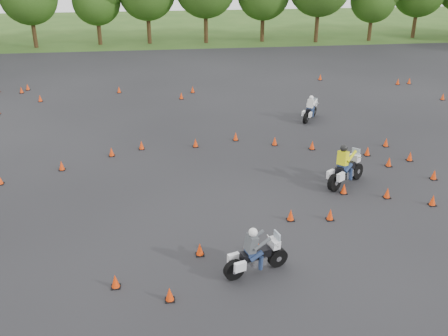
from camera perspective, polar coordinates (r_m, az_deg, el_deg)
ground at (r=18.51m, az=1.61°, el=-8.46°), size 140.00×140.00×0.00m
asphalt_pad at (r=23.73m, az=-0.62°, el=-0.66°), size 62.00×62.00×0.00m
treeline at (r=51.26m, az=-0.97°, el=18.24°), size 87.11×32.10×10.63m
traffic_cones at (r=23.27m, az=-0.52°, el=-0.58°), size 36.28×33.01×0.45m
rider_grey at (r=16.51m, az=3.70°, el=-9.24°), size 2.44×1.41×1.80m
rider_yellow at (r=22.94m, az=13.95°, el=0.34°), size 2.50×2.13×1.95m
rider_white at (r=31.36m, az=9.80°, el=6.85°), size 1.72×2.07×1.60m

